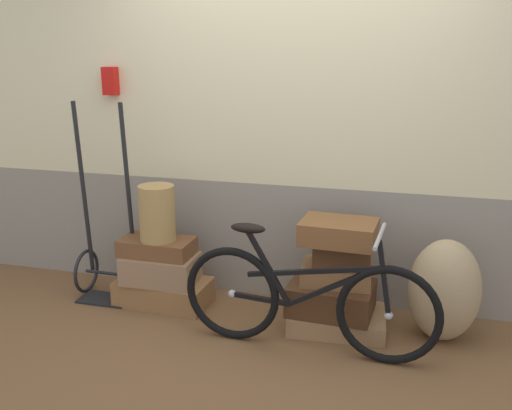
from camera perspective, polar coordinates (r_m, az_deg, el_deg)
The scene contains 14 objects.
ground at distance 3.80m, azimuth 0.93°, elevation -13.88°, with size 10.16×5.20×0.06m, color brown.
station_building at distance 4.15m, azimuth 4.17°, elevation 9.96°, with size 8.16×0.74×2.87m.
suitcase_0 at distance 4.33m, azimuth -8.99°, elevation -8.37°, with size 0.66×0.36×0.18m, color olive.
suitcase_1 at distance 4.24m, azimuth -9.29°, elevation -6.15°, with size 0.52×0.32×0.20m, color #937051.
suitcase_2 at distance 4.21m, azimuth -9.63°, elevation -4.04°, with size 0.51×0.29×0.12m, color brown.
suitcase_3 at distance 3.99m, azimuth 7.92°, elevation -11.02°, with size 0.63×0.43×0.12m, color #9E754C.
suitcase_4 at distance 3.92m, azimuth 7.34°, elevation -8.95°, with size 0.54×0.40×0.20m, color #4C2D19.
suitcase_5 at distance 3.89m, azimuth 7.86°, elevation -6.62°, with size 0.45×0.31×0.12m, color olive.
suitcase_6 at distance 3.84m, azimuth 8.34°, elevation -4.65°, with size 0.36×0.26×0.16m, color #4C2D19.
suitcase_7 at distance 3.76m, azimuth 8.07°, elevation -2.61°, with size 0.47×0.34×0.14m, color brown.
wicker_basket at distance 4.11m, azimuth -9.62°, elevation -0.78°, with size 0.25×0.25×0.39m, color #A8844C.
luggage_trolley at distance 4.47m, azimuth -14.12°, elevation -4.85°, with size 0.45×0.39×1.45m.
burlap_sack at distance 3.90m, azimuth 17.89°, elevation -7.92°, with size 0.45×0.38×0.67m, color tan.
bicycle at distance 3.59m, azimuth 4.91°, elevation -9.23°, with size 1.59×0.46×0.80m.
Camera 1 is at (0.82, -3.20, 1.84)m, focal length 41.02 mm.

